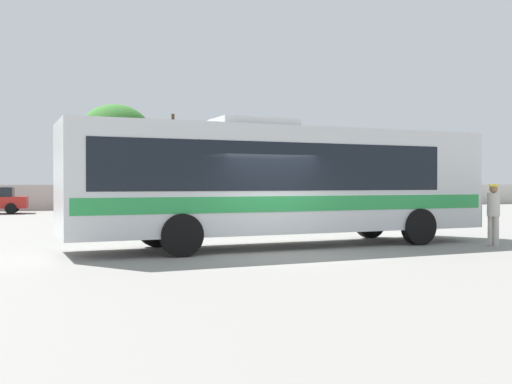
{
  "coord_description": "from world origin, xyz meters",
  "views": [
    {
      "loc": [
        -5.54,
        -13.85,
        1.76
      ],
      "look_at": [
        1.15,
        4.8,
        1.48
      ],
      "focal_mm": 42.04,
      "sensor_mm": 36.0,
      "label": 1
    }
  ],
  "objects_px": {
    "attendant_by_bus_door": "(493,211)",
    "roadside_tree_midright": "(115,136)",
    "parked_car_third_red": "(111,199)",
    "utility_pole_near": "(173,158)",
    "coach_bus_silver_green": "(279,179)",
    "roadside_tree_right": "(182,151)",
    "parked_car_rightmost_red": "(199,198)"
  },
  "relations": [
    {
      "from": "attendant_by_bus_door",
      "to": "roadside_tree_midright",
      "type": "relative_size",
      "value": 0.22
    },
    {
      "from": "parked_car_third_red",
      "to": "utility_pole_near",
      "type": "height_order",
      "value": "utility_pole_near"
    },
    {
      "from": "parked_car_third_red",
      "to": "utility_pole_near",
      "type": "bearing_deg",
      "value": 51.12
    },
    {
      "from": "coach_bus_silver_green",
      "to": "roadside_tree_right",
      "type": "bearing_deg",
      "value": 82.42
    },
    {
      "from": "roadside_tree_right",
      "to": "coach_bus_silver_green",
      "type": "bearing_deg",
      "value": -97.58
    },
    {
      "from": "parked_car_third_red",
      "to": "roadside_tree_right",
      "type": "bearing_deg",
      "value": 47.06
    },
    {
      "from": "coach_bus_silver_green",
      "to": "roadside_tree_midright",
      "type": "height_order",
      "value": "roadside_tree_midright"
    },
    {
      "from": "parked_car_rightmost_red",
      "to": "roadside_tree_right",
      "type": "bearing_deg",
      "value": 85.73
    },
    {
      "from": "attendant_by_bus_door",
      "to": "roadside_tree_midright",
      "type": "xyz_separation_m",
      "value": [
        -6.53,
        34.27,
        4.51
      ]
    },
    {
      "from": "utility_pole_near",
      "to": "parked_car_third_red",
      "type": "bearing_deg",
      "value": -128.88
    },
    {
      "from": "utility_pole_near",
      "to": "roadside_tree_midright",
      "type": "distance_m",
      "value": 5.0
    },
    {
      "from": "coach_bus_silver_green",
      "to": "roadside_tree_midright",
      "type": "xyz_separation_m",
      "value": [
        -0.78,
        32.35,
        3.63
      ]
    },
    {
      "from": "parked_car_third_red",
      "to": "roadside_tree_midright",
      "type": "height_order",
      "value": "roadside_tree_midright"
    },
    {
      "from": "coach_bus_silver_green",
      "to": "attendant_by_bus_door",
      "type": "xyz_separation_m",
      "value": [
        5.75,
        -1.92,
        -0.89
      ]
    },
    {
      "from": "utility_pole_near",
      "to": "parked_car_rightmost_red",
      "type": "bearing_deg",
      "value": -89.24
    },
    {
      "from": "coach_bus_silver_green",
      "to": "parked_car_third_red",
      "type": "distance_m",
      "value": 23.49
    },
    {
      "from": "coach_bus_silver_green",
      "to": "utility_pole_near",
      "type": "bearing_deg",
      "value": 83.69
    },
    {
      "from": "attendant_by_bus_door",
      "to": "parked_car_rightmost_red",
      "type": "xyz_separation_m",
      "value": [
        -2.32,
        24.44,
        -0.21
      ]
    },
    {
      "from": "coach_bus_silver_green",
      "to": "roadside_tree_right",
      "type": "xyz_separation_m",
      "value": [
        3.98,
        29.91,
        2.4
      ]
    },
    {
      "from": "coach_bus_silver_green",
      "to": "parked_car_rightmost_red",
      "type": "bearing_deg",
      "value": 81.34
    },
    {
      "from": "coach_bus_silver_green",
      "to": "attendant_by_bus_door",
      "type": "bearing_deg",
      "value": -18.48
    },
    {
      "from": "parked_car_rightmost_red",
      "to": "attendant_by_bus_door",
      "type": "bearing_deg",
      "value": -84.58
    },
    {
      "from": "attendant_by_bus_door",
      "to": "roadside_tree_right",
      "type": "height_order",
      "value": "roadside_tree_right"
    },
    {
      "from": "parked_car_rightmost_red",
      "to": "roadside_tree_right",
      "type": "xyz_separation_m",
      "value": [
        0.55,
        7.39,
        3.49
      ]
    },
    {
      "from": "attendant_by_bus_door",
      "to": "coach_bus_silver_green",
      "type": "bearing_deg",
      "value": 161.52
    },
    {
      "from": "coach_bus_silver_green",
      "to": "parked_car_third_red",
      "type": "height_order",
      "value": "coach_bus_silver_green"
    },
    {
      "from": "attendant_by_bus_door",
      "to": "utility_pole_near",
      "type": "bearing_deg",
      "value": 94.32
    },
    {
      "from": "attendant_by_bus_door",
      "to": "roadside_tree_right",
      "type": "relative_size",
      "value": 0.29
    },
    {
      "from": "parked_car_third_red",
      "to": "attendant_by_bus_door",
      "type": "bearing_deg",
      "value": -72.74
    },
    {
      "from": "utility_pole_near",
      "to": "attendant_by_bus_door",
      "type": "bearing_deg",
      "value": -85.68
    },
    {
      "from": "parked_car_third_red",
      "to": "parked_car_rightmost_red",
      "type": "height_order",
      "value": "parked_car_third_red"
    },
    {
      "from": "coach_bus_silver_green",
      "to": "utility_pole_near",
      "type": "relative_size",
      "value": 1.71
    }
  ]
}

